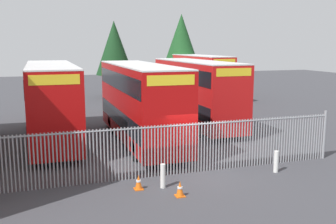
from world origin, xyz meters
name	(u,v)px	position (x,y,z in m)	size (l,w,h in m)	color
ground_plane	(148,133)	(0.00, 8.00, 0.00)	(100.00, 100.00, 0.00)	#3D3D42
palisade_fence	(174,148)	(-1.06, 0.00, 1.18)	(15.57, 0.14, 2.35)	gray
double_decker_bus_near_gate	(140,100)	(-1.04, 5.84, 2.42)	(2.54, 10.81, 4.42)	#B70C0C
double_decker_bus_behind_fence_left	(196,90)	(3.79, 9.37, 2.42)	(2.54, 10.81, 4.42)	red
double_decker_bus_behind_fence_right	(52,100)	(-5.70, 7.62, 2.42)	(2.54, 10.81, 4.42)	#B70C0C
double_decker_bus_far_back	(201,75)	(9.55, 22.04, 2.42)	(2.54, 10.81, 4.42)	red
bollard_near_left	(163,176)	(-1.99, -1.34, 0.47)	(0.20, 0.20, 0.95)	silver
bollard_center_front	(276,162)	(3.25, -1.10, 0.47)	(0.20, 0.20, 0.95)	silver
traffic_cone_by_gate	(180,189)	(-1.67, -2.38, 0.29)	(0.34, 0.34, 0.59)	orange
traffic_cone_mid_forecourt	(139,182)	(-2.93, -1.22, 0.29)	(0.34, 0.34, 0.59)	orange
tree_tall_back	(114,48)	(1.23, 25.22, 5.14)	(3.85, 3.85, 7.90)	#4C3823
tree_short_side	(181,44)	(9.68, 28.17, 5.56)	(4.81, 4.81, 9.00)	#4C3823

